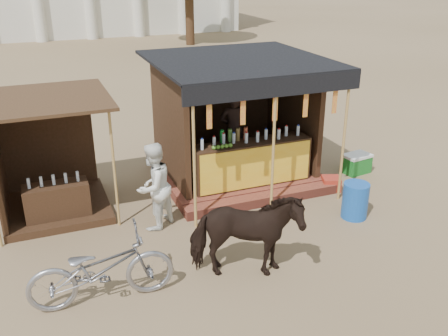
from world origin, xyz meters
TOP-DOWN VIEW (x-y plane):
  - ground at (0.00, 0.00)m, footprint 120.00×120.00m
  - main_stall at (1.00, 3.36)m, footprint 3.60×3.61m
  - secondary_stall at (-3.17, 3.24)m, footprint 2.40×2.40m
  - cow at (-0.38, -0.26)m, footprint 1.92×1.35m
  - motorbike at (-2.59, -0.06)m, footprint 2.16×0.85m
  - bystander at (-1.31, 1.84)m, footprint 1.03×1.00m
  - blue_barrel at (2.43, 0.76)m, footprint 0.52×0.52m
  - red_crate at (2.70, 2.00)m, footprint 0.48×0.47m
  - cooler at (3.79, 2.60)m, footprint 0.70×0.54m

SIDE VIEW (x-z plane):
  - ground at x=0.00m, z-range 0.00..0.00m
  - red_crate at x=2.70m, z-range 0.00..0.29m
  - cooler at x=3.79m, z-range 0.00..0.46m
  - blue_barrel at x=2.43m, z-range 0.00..0.72m
  - motorbike at x=-2.59m, z-range 0.00..1.12m
  - cow at x=-0.38m, z-range 0.00..1.48m
  - bystander at x=-1.31m, z-range 0.00..1.68m
  - secondary_stall at x=-3.17m, z-range -0.34..2.04m
  - main_stall at x=1.00m, z-range -0.36..2.42m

